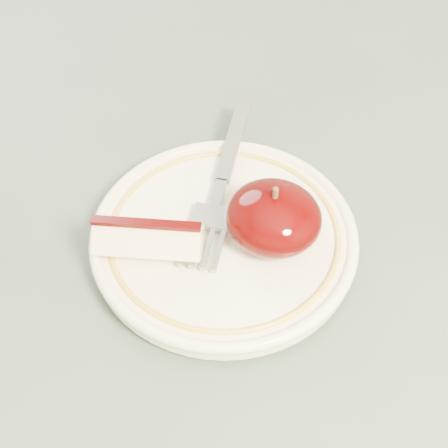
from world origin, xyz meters
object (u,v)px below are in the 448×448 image
at_px(table, 259,335).
at_px(apple_half, 273,218).
at_px(fork, 221,182).
at_px(plate, 224,236).

bearing_deg(table, apple_half, 96.82).
xyz_separation_m(table, fork, (-0.05, 0.05, 0.11)).
distance_m(table, apple_half, 0.13).
height_order(apple_half, fork, apple_half).
distance_m(table, fork, 0.13).
height_order(table, plate, plate).
distance_m(plate, apple_half, 0.04).
height_order(table, apple_half, apple_half).
relative_size(plate, apple_half, 2.84).
bearing_deg(fork, table, -144.17).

